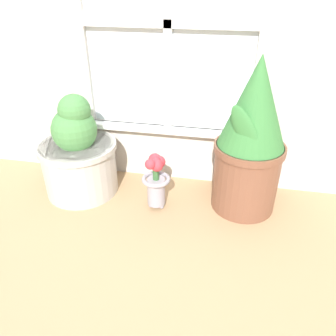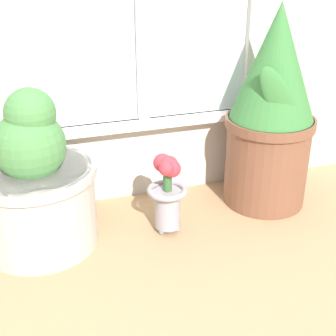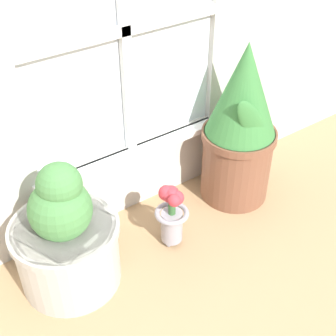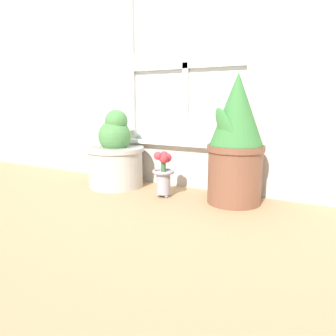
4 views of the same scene
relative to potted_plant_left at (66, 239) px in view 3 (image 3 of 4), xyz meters
name	(u,v)px [view 3 (image 3 of 4)]	position (x,y,z in m)	size (l,w,h in m)	color
ground_plane	(213,284)	(0.40, -0.32, -0.20)	(10.00, 10.00, 0.00)	tan
potted_plant_left	(66,239)	(0.00, 0.00, 0.00)	(0.37, 0.37, 0.50)	#B7B2A8
potted_plant_right	(240,126)	(0.80, 0.03, 0.15)	(0.31, 0.31, 0.70)	brown
flower_vase	(172,212)	(0.40, -0.06, -0.04)	(0.13, 0.13, 0.27)	#99939E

